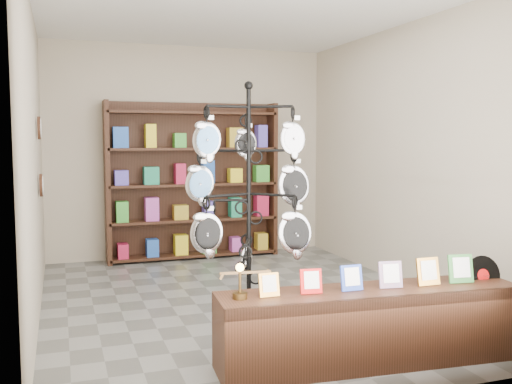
# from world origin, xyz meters

# --- Properties ---
(ground) EXTENTS (5.00, 5.00, 0.00)m
(ground) POSITION_xyz_m (0.00, 0.00, 0.00)
(ground) COLOR slate
(ground) RESTS_ON ground
(room_envelope) EXTENTS (5.00, 5.00, 5.00)m
(room_envelope) POSITION_xyz_m (0.00, 0.00, 1.85)
(room_envelope) COLOR #B4A991
(room_envelope) RESTS_ON ground
(display_tree) EXTENTS (1.12, 1.08, 2.14)m
(display_tree) POSITION_xyz_m (-0.34, -1.24, 1.24)
(display_tree) COLOR black
(display_tree) RESTS_ON ground
(front_shelf) EXTENTS (2.35, 0.65, 0.82)m
(front_shelf) POSITION_xyz_m (0.39, -1.93, 0.29)
(front_shelf) COLOR black
(front_shelf) RESTS_ON ground
(back_shelving) EXTENTS (2.42, 0.36, 2.20)m
(back_shelving) POSITION_xyz_m (0.00, 2.30, 1.03)
(back_shelving) COLOR black
(back_shelving) RESTS_ON ground
(wall_clocks) EXTENTS (0.03, 0.24, 0.84)m
(wall_clocks) POSITION_xyz_m (-1.97, 0.80, 1.50)
(wall_clocks) COLOR black
(wall_clocks) RESTS_ON ground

